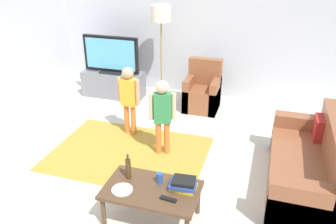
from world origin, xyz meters
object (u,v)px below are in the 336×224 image
at_px(child_near_tv, 129,95).
at_px(coffee_table, 152,192).
at_px(child_center, 162,111).
at_px(plate, 122,190).
at_px(floor_lamp, 161,19).
at_px(armchair, 203,93).
at_px(couch, 312,168).
at_px(tv_remote, 168,199).
at_px(soda_can, 160,178).
at_px(bottle, 128,168).
at_px(tv, 111,55).
at_px(book_stack, 183,184).
at_px(tv_stand, 114,84).

relative_size(child_near_tv, coffee_table, 1.11).
distance_m(child_center, plate, 1.47).
bearing_deg(child_near_tv, floor_lamp, 88.77).
distance_m(armchair, floor_lamp, 1.52).
height_order(couch, tv_remote, couch).
height_order(tv_remote, soda_can, soda_can).
relative_size(child_near_tv, bottle, 3.72).
relative_size(coffee_table, plate, 4.55).
bearing_deg(tv, bottle, -61.42).
relative_size(coffee_table, tv_remote, 5.88).
height_order(floor_lamp, child_near_tv, floor_lamp).
distance_m(tv, child_near_tv, 1.61).
distance_m(couch, child_center, 2.02).
height_order(child_center, book_stack, child_center).
distance_m(tv, coffee_table, 3.61).
xyz_separation_m(child_near_tv, soda_can, (1.03, -1.60, -0.19)).
distance_m(armchair, book_stack, 2.96).
distance_m(bottle, tv_remote, 0.58).
height_order(child_near_tv, plate, child_near_tv).
xyz_separation_m(tv_stand, tv, (-0.00, -0.02, 0.60)).
relative_size(couch, armchair, 2.00).
bearing_deg(soda_can, plate, -143.95).
height_order(armchair, child_near_tv, child_near_tv).
bearing_deg(soda_can, bottle, -176.73).
bearing_deg(couch, book_stack, -143.19).
height_order(floor_lamp, book_stack, floor_lamp).
bearing_deg(soda_can, child_near_tv, 122.76).
relative_size(tv_remote, soda_can, 1.42).
distance_m(child_near_tv, tv_remote, 2.21).
xyz_separation_m(tv, tv_remote, (2.12, -3.16, -0.42)).
bearing_deg(coffee_table, floor_lamp, 106.48).
distance_m(child_near_tv, coffee_table, 2.00).
relative_size(tv_stand, bottle, 4.03).
distance_m(armchair, soda_can, 2.91).
bearing_deg(tv_remote, floor_lamp, 115.80).
height_order(tv, plate, tv).
relative_size(child_center, book_stack, 3.93).
distance_m(couch, child_near_tv, 2.74).
height_order(couch, book_stack, couch).
bearing_deg(couch, tv_stand, 151.11).
distance_m(book_stack, soda_can, 0.27).
bearing_deg(bottle, child_center, 90.66).
bearing_deg(bottle, book_stack, -0.46).
bearing_deg(plate, tv, 117.17).
distance_m(armchair, child_near_tv, 1.61).
xyz_separation_m(tv, floor_lamp, (0.95, 0.17, 0.70)).
bearing_deg(floor_lamp, bottle, -78.20).
bearing_deg(floor_lamp, armchair, -12.66).
bearing_deg(armchair, bottle, -93.97).
bearing_deg(child_center, tv_remote, -69.77).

